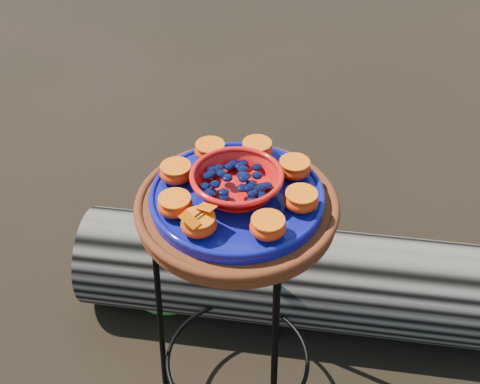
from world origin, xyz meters
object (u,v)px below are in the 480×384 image
Objects in this scene: cobalt_plate at (237,198)px; driftwood_log at (350,283)px; plant_stand at (237,313)px; red_bowl at (237,184)px; terracotta_saucer at (237,208)px.

driftwood_log is at bearing 72.42° from cobalt_plate.
plant_stand is 3.67× the size of red_bowl.
cobalt_plate reaches higher than driftwood_log.
terracotta_saucer is 0.07m from red_bowl.
terracotta_saucer is 0.72m from driftwood_log.
terracotta_saucer is 2.33× the size of red_bowl.
red_bowl is (0.00, 0.00, 0.44)m from plant_stand.
cobalt_plate is 0.74m from driftwood_log.
terracotta_saucer is 0.26× the size of driftwood_log.
driftwood_log is (0.14, 0.43, -0.59)m from cobalt_plate.
plant_stand is at bearing -107.58° from driftwood_log.
cobalt_plate is 0.04m from red_bowl.
driftwood_log is at bearing 72.42° from terracotta_saucer.
plant_stand is at bearing 0.00° from terracotta_saucer.
cobalt_plate is at bearing -107.58° from driftwood_log.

